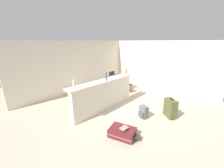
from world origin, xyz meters
TOP-DOWN VIEW (x-y plane):
  - ground_plane at (0.00, 0.00)m, footprint 13.00×13.00m
  - wall_back at (0.00, 3.05)m, footprint 6.60×0.10m
  - wall_right at (3.05, 0.30)m, footprint 0.10×6.00m
  - partition_half_wall at (-0.76, 0.52)m, footprint 2.80×0.20m
  - bar_countertop at (-0.76, 0.52)m, footprint 2.96×0.40m
  - bottle_white at (-2.00, 0.51)m, footprint 0.07×0.07m
  - bottle_blue at (-0.74, 0.43)m, footprint 0.06×0.06m
  - bottle_amber at (0.54, 0.53)m, footprint 0.07×0.07m
  - dining_table at (1.20, 1.58)m, footprint 1.10×0.80m
  - dining_chair_near_partition at (1.21, 1.06)m, footprint 0.45×0.45m
  - dining_chair_far_side at (1.23, 2.10)m, footprint 0.40×0.40m
  - suitcase_flat_maroon at (-1.53, -0.93)m, footprint 0.67×0.89m
  - suitcase_upright_olive at (0.33, -1.49)m, footprint 0.45×0.50m
  - backpack_grey at (-0.31, -0.86)m, footprint 0.30×0.32m
  - book_stack at (-1.51, -0.97)m, footprint 0.25×0.22m

SIDE VIEW (x-z plane):
  - ground_plane at x=0.00m, z-range -0.05..0.00m
  - suitcase_flat_maroon at x=-1.53m, z-range 0.00..0.22m
  - backpack_grey at x=-0.31m, z-range -0.01..0.41m
  - book_stack at x=-1.51m, z-range 0.22..0.28m
  - suitcase_upright_olive at x=0.33m, z-range 0.00..0.67m
  - dining_chair_near_partition at x=1.21m, z-range 0.05..0.98m
  - dining_chair_far_side at x=1.23m, z-range 0.05..0.98m
  - partition_half_wall at x=-0.76m, z-range 0.00..1.09m
  - dining_table at x=1.20m, z-range 0.28..1.02m
  - bar_countertop at x=-0.76m, z-range 1.09..1.14m
  - wall_back at x=0.00m, z-range 0.00..2.50m
  - wall_right at x=3.05m, z-range 0.00..2.50m
  - bottle_amber at x=0.54m, z-range 1.14..1.36m
  - bottle_white at x=-2.00m, z-range 1.14..1.39m
  - bottle_blue at x=-0.74m, z-range 1.14..1.42m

